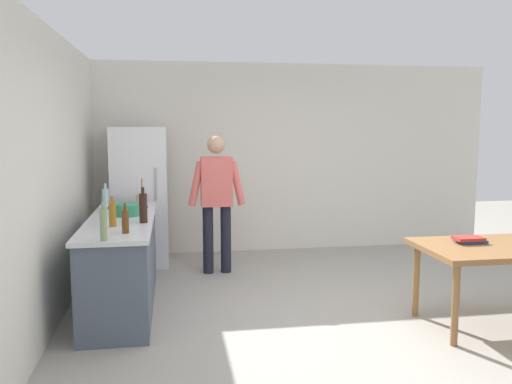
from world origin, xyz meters
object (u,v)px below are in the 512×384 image
at_px(bottle_wine_dark, 143,208).
at_px(bottle_vinegar_tall, 103,224).
at_px(cooking_pot, 128,210).
at_px(utensil_jar, 141,200).
at_px(bottle_beer_brown, 125,221).
at_px(refrigerator, 140,197).
at_px(person, 217,195).
at_px(book_stack, 469,240).
at_px(bottle_oil_amber, 113,214).
at_px(bottle_water_clear, 106,199).
at_px(dining_table, 498,253).

height_order(bottle_wine_dark, bottle_vinegar_tall, bottle_wine_dark).
xyz_separation_m(cooking_pot, bottle_wine_dark, (0.18, -0.44, 0.09)).
height_order(utensil_jar, bottle_beer_brown, utensil_jar).
bearing_deg(refrigerator, person, -30.23).
xyz_separation_m(bottle_vinegar_tall, book_stack, (3.23, 0.07, -0.26)).
distance_m(cooking_pot, bottle_wine_dark, 0.48).
relative_size(person, utensil_jar, 5.31).
bearing_deg(bottle_oil_amber, cooking_pot, 81.23).
bearing_deg(bottle_beer_brown, bottle_water_clear, 103.90).
height_order(cooking_pot, bottle_beer_brown, bottle_beer_brown).
xyz_separation_m(refrigerator, utensil_jar, (0.06, -0.84, 0.08)).
height_order(person, dining_table, person).
distance_m(bottle_water_clear, bottle_oil_amber, 0.94).
bearing_deg(refrigerator, bottle_wine_dark, -85.81).
distance_m(bottle_water_clear, bottle_wine_dark, 0.90).
bearing_deg(bottle_oil_amber, refrigerator, 86.33).
bearing_deg(dining_table, bottle_water_clear, 156.06).
relative_size(refrigerator, book_stack, 6.19).
relative_size(cooking_pot, bottle_oil_amber, 1.43).
bearing_deg(cooking_pot, bottle_wine_dark, -68.25).
xyz_separation_m(bottle_water_clear, bottle_beer_brown, (0.31, -1.26, -0.02)).
bearing_deg(person, bottle_water_clear, -156.34).
relative_size(dining_table, book_stack, 4.82).
bearing_deg(bottle_water_clear, dining_table, -23.94).
distance_m(refrigerator, book_stack, 4.02).
distance_m(refrigerator, cooking_pot, 1.44).
relative_size(refrigerator, bottle_beer_brown, 6.92).
bearing_deg(bottle_vinegar_tall, book_stack, 1.22).
xyz_separation_m(cooking_pot, bottle_oil_amber, (-0.09, -0.59, 0.06)).
bearing_deg(bottle_oil_amber, utensil_jar, 81.08).
relative_size(utensil_jar, bottle_water_clear, 1.07).
relative_size(person, dining_table, 1.21).
xyz_separation_m(refrigerator, bottle_oil_amber, (-0.13, -2.03, 0.12)).
bearing_deg(book_stack, refrigerator, 140.35).
distance_m(bottle_oil_amber, bottle_beer_brown, 0.36).
bearing_deg(book_stack, bottle_wine_dark, 166.99).
height_order(refrigerator, bottle_water_clear, refrigerator).
xyz_separation_m(bottle_oil_amber, bottle_beer_brown, (0.14, -0.33, -0.01)).
relative_size(dining_table, bottle_oil_amber, 5.00).
relative_size(utensil_jar, bottle_wine_dark, 0.94).
xyz_separation_m(refrigerator, bottle_wine_dark, (0.14, -1.88, 0.15)).
distance_m(refrigerator, bottle_water_clear, 1.15).
xyz_separation_m(person, book_stack, (2.15, -2.01, -0.20)).
height_order(utensil_jar, bottle_wine_dark, bottle_wine_dark).
height_order(dining_table, cooking_pot, cooking_pot).
distance_m(refrigerator, utensil_jar, 0.85).
height_order(bottle_oil_amber, book_stack, bottle_oil_amber).
relative_size(refrigerator, cooking_pot, 4.50).
bearing_deg(bottle_wine_dark, dining_table, -14.50).
bearing_deg(cooking_pot, bottle_vinegar_tall, -94.66).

